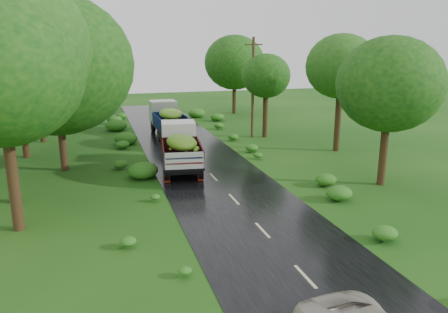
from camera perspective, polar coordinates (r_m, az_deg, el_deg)
name	(u,v)px	position (r m, az deg, el deg)	size (l,w,h in m)	color
ground	(305,277)	(15.71, 10.57, -15.20)	(120.00, 120.00, 0.00)	#10430E
road	(254,221)	(19.81, 3.98, -8.46)	(6.50, 80.00, 0.02)	black
road_lines	(247,213)	(20.67, 3.01, -7.40)	(0.12, 69.60, 0.00)	#BFB78C
truck_near	(180,145)	(27.70, -5.73, 1.47)	(3.07, 6.65, 2.70)	black
truck_far	(167,117)	(38.23, -7.40, 5.09)	(2.53, 6.67, 2.78)	black
utility_pole	(253,87)	(36.83, 3.79, 9.07)	(1.45, 0.36, 8.31)	#382616
trees_left	(37,56)	(33.74, -23.21, 12.02)	(7.16, 31.93, 9.41)	black
trees_right	(288,70)	(36.98, 8.35, 11.08)	(6.28, 30.93, 7.63)	black
shrubs	(205,163)	(27.84, -2.46, -0.89)	(11.90, 44.00, 0.70)	#255A15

